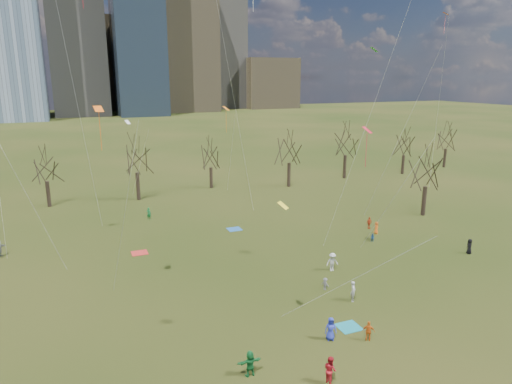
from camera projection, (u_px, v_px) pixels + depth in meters
name	position (u px, v px, depth m)	size (l,w,h in m)	color
ground	(318.00, 321.00, 33.55)	(500.00, 500.00, 0.00)	black
downtown_skyline	(88.00, 29.00, 211.80)	(212.50, 78.00, 118.00)	slate
bare_tree_row	(188.00, 158.00, 65.37)	(113.04, 29.80, 9.50)	black
blanket_teal	(349.00, 327.00, 32.70)	(1.60, 1.50, 0.03)	teal
blanket_navy	(234.00, 229.00, 53.76)	(1.60, 1.50, 0.03)	#245DA8
blanket_crimson	(140.00, 253.00, 46.50)	(1.60, 1.50, 0.03)	red
person_0	(331.00, 329.00, 30.95)	(0.80, 0.52, 1.64)	#2A38B7
person_1	(353.00, 291.00, 36.35)	(0.62, 0.41, 1.70)	silver
person_2	(330.00, 370.00, 26.56)	(0.83, 0.65, 1.71)	red
person_3	(325.00, 284.00, 38.35)	(0.69, 0.40, 1.07)	slate
person_4	(369.00, 331.00, 30.86)	(0.84, 0.35, 1.44)	orange
person_5	(250.00, 363.00, 27.21)	(1.52, 0.48, 1.64)	#187033
person_6	(469.00, 246.00, 46.15)	(0.77, 0.50, 1.57)	black
person_8	(373.00, 238.00, 49.53)	(0.46, 0.35, 0.94)	#24579E
person_9	(332.00, 262.00, 42.05)	(1.12, 0.64, 1.73)	silver
person_10	(369.00, 223.00, 53.88)	(0.83, 0.35, 1.42)	#C43F1C
person_12	(376.00, 228.00, 52.07)	(0.69, 0.45, 1.42)	orange
person_13	(149.00, 214.00, 57.27)	(0.58, 0.38, 1.58)	#1A7535
kites_airborne	(231.00, 120.00, 44.28)	(64.92, 47.32, 27.28)	orange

